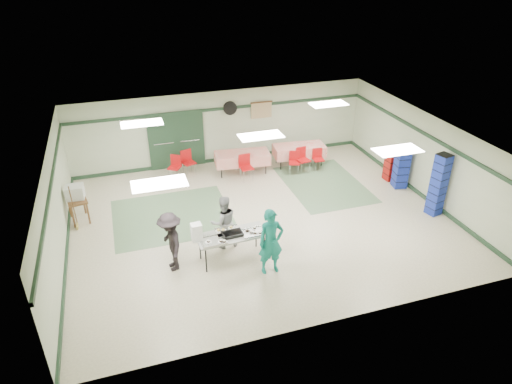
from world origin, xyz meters
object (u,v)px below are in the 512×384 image
object	(u,v)px
crate_stack_red	(391,167)
printer_table	(77,202)
dining_table_a	(299,150)
dining_table_b	(242,158)
crate_stack_blue_a	(401,169)
volunteer_dark	(171,242)
broom	(73,206)
chair_b	(294,160)
chair_loose_a	(188,160)
serving_table	(232,236)
office_printer	(75,192)
volunteer_grey	(224,222)
crate_stack_blue_b	(438,185)
chair_a	(302,157)
chair_loose_b	(175,165)
chair_d	(245,164)
chair_c	(318,157)
volunteer_teal	(271,242)

from	to	relation	value
crate_stack_red	printer_table	distance (m)	10.31
dining_table_a	printer_table	size ratio (longest dim) A/B	2.15
dining_table_b	crate_stack_blue_a	xyz separation A→B (m)	(4.75, -2.71, 0.11)
volunteer_dark	broom	size ratio (longest dim) A/B	1.16
chair_b	crate_stack_red	bearing A→B (deg)	-7.59
dining_table_b	printer_table	bearing A→B (deg)	-156.93
dining_table_b	chair_loose_a	bearing A→B (deg)	171.99
serving_table	volunteer_dark	world-z (taller)	volunteer_dark
chair_b	broom	distance (m)	7.55
dining_table_a	office_printer	bearing A→B (deg)	-162.52
printer_table	office_printer	size ratio (longest dim) A/B	1.82
office_printer	volunteer_grey	bearing A→B (deg)	-30.38
dining_table_a	printer_table	world-z (taller)	dining_table_a
dining_table_b	crate_stack_blue_b	distance (m)	6.61
volunteer_dark	crate_stack_blue_b	world-z (taller)	crate_stack_blue_b
volunteer_dark	chair_a	distance (m)	6.82
serving_table	crate_stack_blue_b	bearing A→B (deg)	-0.17
volunteer_dark	chair_loose_b	distance (m)	5.17
volunteer_grey	volunteer_dark	distance (m)	1.59
volunteer_dark	chair_loose_a	xyz separation A→B (m)	(1.36, 5.30, -0.26)
volunteer_dark	chair_loose_b	xyz separation A→B (m)	(0.88, 5.08, -0.28)
chair_d	broom	xyz separation A→B (m)	(-5.58, -1.48, 0.15)
dining_table_a	chair_b	world-z (taller)	chair_b
chair_d	office_printer	distance (m)	5.62
dining_table_b	chair_c	size ratio (longest dim) A/B	2.54
chair_c	chair_loose_b	world-z (taller)	chair_loose_b
chair_b	chair_d	world-z (taller)	chair_d
volunteer_grey	crate_stack_red	size ratio (longest dim) A/B	1.57
chair_loose_b	office_printer	distance (m)	3.74
chair_d	chair_loose_a	distance (m)	2.12
volunteer_grey	chair_loose_b	bearing A→B (deg)	-86.50
crate_stack_blue_b	printer_table	size ratio (longest dim) A/B	2.19
crate_stack_blue_a	chair_b	bearing A→B (deg)	144.32
printer_table	crate_stack_red	bearing A→B (deg)	-13.54
crate_stack_red	chair_loose_a	bearing A→B (deg)	158.41
volunteer_grey	chair_d	world-z (taller)	volunteer_grey
serving_table	broom	distance (m)	4.85
serving_table	crate_stack_blue_b	distance (m)	6.48
chair_a	chair_c	xyz separation A→B (m)	(0.62, -0.01, -0.08)
volunteer_teal	dining_table_b	xyz separation A→B (m)	(0.92, 5.68, -0.31)
volunteer_grey	printer_table	size ratio (longest dim) A/B	1.68
chair_b	volunteer_grey	bearing A→B (deg)	-113.60
volunteer_grey	dining_table_b	size ratio (longest dim) A/B	0.76
chair_b	broom	size ratio (longest dim) A/B	0.58
office_printer	crate_stack_blue_b	bearing A→B (deg)	-11.53
dining_table_b	chair_b	distance (m)	1.87
volunteer_teal	chair_loose_a	distance (m)	6.24
serving_table	office_printer	bearing A→B (deg)	136.36
chair_a	crate_stack_blue_b	xyz separation A→B (m)	(2.68, -4.01, 0.43)
chair_b	crate_stack_red	xyz separation A→B (m)	(2.98, -1.57, -0.01)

